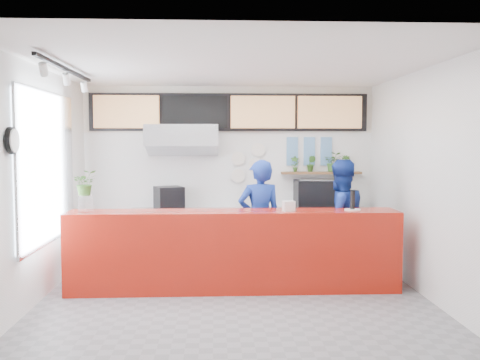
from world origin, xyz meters
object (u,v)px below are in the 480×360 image
(pepper_mill, at_px, (353,200))
(service_counter, at_px, (234,251))
(staff_center, at_px, (260,220))
(panini_oven, at_px, (169,198))
(staff_right, at_px, (340,220))
(espresso_machine, at_px, (318,194))

(pepper_mill, bearing_deg, service_counter, 179.38)
(service_counter, xyz_separation_m, staff_center, (0.40, 0.55, 0.34))
(panini_oven, bearing_deg, service_counter, -81.78)
(panini_oven, bearing_deg, staff_right, -47.35)
(espresso_machine, xyz_separation_m, staff_right, (0.08, -1.26, -0.25))
(service_counter, bearing_deg, staff_center, 53.84)
(staff_right, bearing_deg, service_counter, 0.40)
(service_counter, bearing_deg, staff_right, 18.72)
(service_counter, xyz_separation_m, panini_oven, (-1.03, 1.80, 0.54))
(pepper_mill, bearing_deg, espresso_machine, 94.07)
(staff_right, relative_size, pepper_mill, 6.94)
(panini_oven, height_order, staff_center, staff_center)
(espresso_machine, xyz_separation_m, pepper_mill, (0.13, -1.82, 0.10))
(staff_center, height_order, staff_right, staff_right)
(service_counter, bearing_deg, espresso_machine, 50.11)
(staff_right, xyz_separation_m, pepper_mill, (0.05, -0.56, 0.35))
(espresso_machine, relative_size, pepper_mill, 2.97)
(espresso_machine, distance_m, staff_center, 1.69)
(service_counter, relative_size, staff_right, 2.53)
(panini_oven, bearing_deg, pepper_mill, -55.91)
(pepper_mill, bearing_deg, staff_center, 155.30)
(staff_center, distance_m, staff_right, 1.19)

